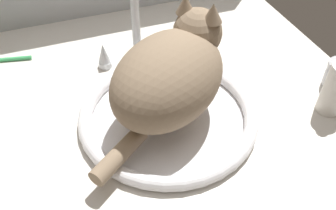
{
  "coord_description": "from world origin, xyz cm",
  "views": [
    {
      "loc": [
        -12.64,
        -55.53,
        57.66
      ],
      "look_at": [
        5.21,
        -6.28,
        7.0
      ],
      "focal_mm": 38.7,
      "sensor_mm": 36.0,
      "label": 1
    }
  ],
  "objects_px": {
    "sink_basin": "(168,115)",
    "faucet": "(137,31)",
    "pill_bottle": "(200,32)",
    "cat": "(173,73)"
  },
  "relations": [
    {
      "from": "cat",
      "to": "pill_bottle",
      "type": "bearing_deg",
      "value": 54.32
    },
    {
      "from": "sink_basin",
      "to": "faucet",
      "type": "height_order",
      "value": "faucet"
    },
    {
      "from": "sink_basin",
      "to": "pill_bottle",
      "type": "xyz_separation_m",
      "value": [
        0.17,
        0.23,
        0.02
      ]
    },
    {
      "from": "faucet",
      "to": "cat",
      "type": "height_order",
      "value": "faucet"
    },
    {
      "from": "cat",
      "to": "pill_bottle",
      "type": "xyz_separation_m",
      "value": [
        0.16,
        0.22,
        -0.08
      ]
    },
    {
      "from": "pill_bottle",
      "to": "faucet",
      "type": "bearing_deg",
      "value": -173.82
    },
    {
      "from": "sink_basin",
      "to": "faucet",
      "type": "relative_size",
      "value": 1.62
    },
    {
      "from": "pill_bottle",
      "to": "sink_basin",
      "type": "bearing_deg",
      "value": -126.66
    },
    {
      "from": "faucet",
      "to": "cat",
      "type": "distance_m",
      "value": 0.2
    },
    {
      "from": "sink_basin",
      "to": "pill_bottle",
      "type": "distance_m",
      "value": 0.29
    }
  ]
}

